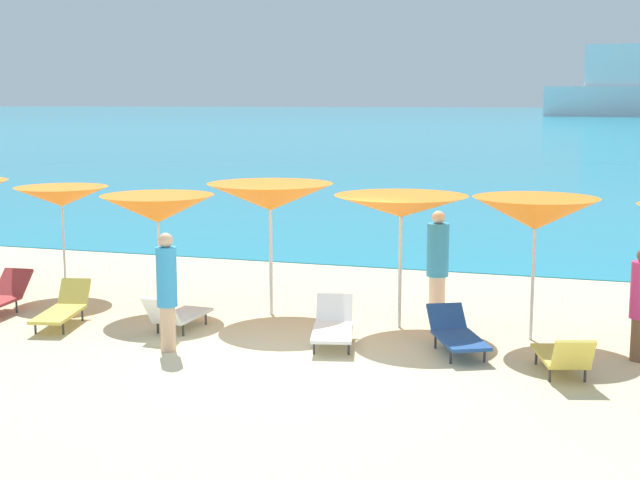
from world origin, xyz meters
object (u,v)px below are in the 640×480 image
Objects in this scene: umbrella_6 at (535,214)px; beachgoer_2 at (167,288)px; umbrella_3 at (158,209)px; lounge_chair_5 at (63,308)px; lounge_chair_1 at (176,314)px; beachgoer_3 at (438,261)px; umbrella_2 at (62,197)px; lounge_chair_9 at (333,326)px; umbrella_4 at (270,197)px; lounge_chair_11 at (563,356)px; lounge_chair_6 at (456,333)px; umbrella_5 at (401,206)px.

beachgoer_2 is at bearing -156.18° from umbrella_6.
lounge_chair_5 is (-1.06, -1.39, -1.52)m from umbrella_3.
umbrella_6 is at bearing -164.21° from lounge_chair_1.
lounge_chair_5 is 0.90× the size of beachgoer_3.
umbrella_2 is 1.13× the size of beachgoer_3.
lounge_chair_1 is 0.94× the size of lounge_chair_9.
umbrella_2 is 0.96× the size of umbrella_3.
umbrella_6 is at bearing -4.89° from umbrella_4.
umbrella_6 is (6.36, -0.02, 0.16)m from umbrella_3.
beachgoer_2 reaches higher than lounge_chair_11.
beachgoer_3 is at bearing 146.53° from umbrella_6.
umbrella_6 is 2.49m from lounge_chair_11.
umbrella_2 is at bearing -52.30° from beachgoer_2.
lounge_chair_9 is (2.59, 0.05, -0.00)m from lounge_chair_1.
lounge_chair_9 is (-2.84, -1.16, -1.67)m from umbrella_6.
beachgoer_3 is at bearing -149.27° from beachgoer_2.
umbrella_3 is 5.68m from lounge_chair_6.
umbrella_3 is 1.48× the size of lounge_chair_11.
umbrella_6 reaches higher than lounge_chair_6.
beachgoer_3 is at bearing 3.25° from umbrella_2.
umbrella_6 reaches higher than lounge_chair_9.
beachgoer_2 is (0.38, -1.02, 0.65)m from lounge_chair_1.
umbrella_3 is at bearing -178.38° from umbrella_5.
lounge_chair_11 is at bearing 171.80° from beachgoer_3.
umbrella_2 is at bearing 175.79° from umbrella_4.
umbrella_6 is 7.73m from lounge_chair_5.
lounge_chair_5 is at bearing 67.27° from beachgoer_3.
lounge_chair_6 is at bearing 151.42° from beachgoer_3.
umbrella_6 reaches higher than umbrella_3.
umbrella_6 is 1.36× the size of lounge_chair_5.
lounge_chair_9 is 1.06× the size of lounge_chair_11.
umbrella_4 reaches higher than lounge_chair_5.
beachgoer_3 reaches higher than lounge_chair_5.
umbrella_5 is at bearing -154.70° from lounge_chair_1.
umbrella_2 reaches higher than beachgoer_3.
lounge_chair_5 is 1.04× the size of lounge_chair_6.
beachgoer_2 is at bearing -141.25° from umbrella_5.
beachgoer_3 is (2.76, 0.72, -1.08)m from umbrella_4.
umbrella_5 is 1.60× the size of lounge_chair_1.
umbrella_5 is 1.43× the size of lounge_chair_5.
lounge_chair_6 is at bearing -10.24° from lounge_chair_9.
lounge_chair_5 is at bearing -164.18° from umbrella_5.
umbrella_2 is 1.42× the size of lounge_chair_1.
beachgoer_3 is at bearing 65.05° from umbrella_5.
lounge_chair_6 is at bearing -174.52° from lounge_chair_1.
umbrella_6 is at bearing -89.44° from lounge_chair_11.
lounge_chair_9 is (4.57, 0.21, 0.01)m from lounge_chair_5.
umbrella_3 is 2.74m from beachgoer_2.
lounge_chair_6 is at bearing -11.13° from umbrella_3.
umbrella_3 reaches higher than lounge_chair_5.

